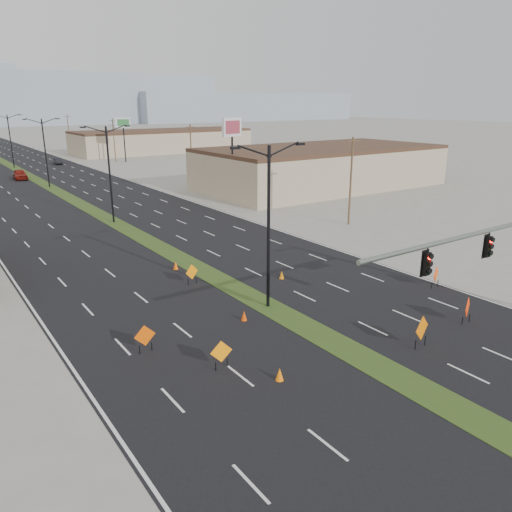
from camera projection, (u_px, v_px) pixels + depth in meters
ground at (428, 394)px, 22.04m from camera, size 600.00×600.00×0.00m
road_surface at (11, 166)px, 100.44m from camera, size 25.00×400.00×0.02m
median_strip at (11, 166)px, 100.44m from camera, size 2.00×400.00×0.04m
building_se_near at (321, 168)px, 75.06m from camera, size 36.00×18.00×5.50m
building_se_far at (163, 142)px, 128.27m from camera, size 44.00×16.00×5.00m
mesa_center at (19, 99)px, 274.92m from camera, size 220.00×50.00×28.00m
mesa_east at (241, 107)px, 344.93m from camera, size 160.00×50.00×18.00m
signal_mast at (506, 249)px, 26.86m from camera, size 16.30×0.60×8.00m
streetlight_0 at (269, 223)px, 29.85m from camera, size 5.15×0.24×10.02m
streetlight_1 at (110, 172)px, 51.80m from camera, size 5.15×0.24×10.02m
streetlight_2 at (45, 151)px, 73.75m from camera, size 5.15×0.24×10.02m
streetlight_3 at (10, 139)px, 95.70m from camera, size 5.15×0.24×10.02m
utility_pole_0 at (351, 180)px, 51.17m from camera, size 1.60×0.20×9.00m
utility_pole_1 at (191, 153)px, 78.61m from camera, size 1.60×0.20×9.00m
utility_pole_2 at (114, 139)px, 106.05m from camera, size 1.60×0.20×9.00m
utility_pole_3 at (69, 132)px, 133.49m from camera, size 1.60×0.20×9.00m
car_left at (20, 174)px, 82.68m from camera, size 2.30×4.97×1.65m
car_mid at (58, 161)px, 102.78m from camera, size 1.87×4.04×1.28m
construction_sign_0 at (145, 337)px, 25.47m from camera, size 1.14×0.08×1.52m
construction_sign_1 at (221, 353)px, 23.88m from camera, size 1.11×0.23×1.49m
construction_sign_2 at (192, 273)px, 35.09m from camera, size 1.08×0.30×1.47m
construction_sign_3 at (422, 329)px, 25.90m from camera, size 1.32×0.33×1.79m
construction_sign_4 at (467, 308)px, 28.82m from camera, size 1.12×0.52×1.60m
construction_sign_5 at (436, 275)px, 34.38m from camera, size 1.11×0.52×1.59m
cone_0 at (280, 374)px, 23.02m from camera, size 0.52×0.52×0.65m
cone_1 at (244, 316)px, 29.37m from camera, size 0.44×0.44×0.61m
cone_2 at (282, 275)px, 36.30m from camera, size 0.40×0.40×0.61m
cone_3 at (176, 265)px, 38.32m from camera, size 0.48×0.48×0.64m
pole_sign_east_near at (232, 133)px, 62.42m from camera, size 3.36×1.39×10.47m
pole_sign_east_far at (123, 126)px, 104.20m from camera, size 2.93×1.36×9.18m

